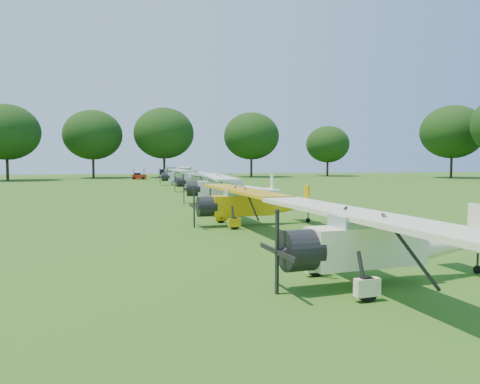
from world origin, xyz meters
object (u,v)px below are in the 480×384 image
(aircraft_2, at_px, (251,202))
(aircraft_6, at_px, (190,172))
(aircraft_5, at_px, (185,175))
(aircraft_4, at_px, (203,180))
(aircraft_7, at_px, (175,171))
(aircraft_1, at_px, (382,238))
(golf_cart, at_px, (139,176))
(aircraft_3, at_px, (227,186))

(aircraft_2, xyz_separation_m, aircraft_6, (0.89, 50.38, 0.20))
(aircraft_2, height_order, aircraft_5, aircraft_5)
(aircraft_4, distance_m, aircraft_7, 39.05)
(aircraft_4, bearing_deg, aircraft_2, -99.94)
(aircraft_2, distance_m, aircraft_5, 37.99)
(aircraft_7, bearing_deg, aircraft_1, -85.34)
(golf_cart, bearing_deg, aircraft_7, 60.94)
(aircraft_4, distance_m, golf_cart, 32.05)
(aircraft_4, height_order, golf_cart, aircraft_4)
(golf_cart, bearing_deg, aircraft_3, -69.97)
(aircraft_1, xyz_separation_m, aircraft_2, (-1.11, 11.69, -0.04))
(aircraft_4, distance_m, aircraft_5, 12.49)
(aircraft_6, distance_m, aircraft_7, 14.28)
(aircraft_4, bearing_deg, aircraft_3, -97.58)
(aircraft_6, bearing_deg, aircraft_5, -90.93)
(aircraft_2, xyz_separation_m, aircraft_3, (0.69, 11.84, 0.14))
(aircraft_1, distance_m, aircraft_3, 23.53)
(aircraft_3, distance_m, aircraft_4, 13.70)
(aircraft_5, distance_m, golf_cart, 19.80)
(aircraft_3, relative_size, aircraft_6, 0.95)
(aircraft_5, bearing_deg, aircraft_1, -93.85)
(aircraft_1, relative_size, aircraft_7, 1.05)
(aircraft_1, relative_size, golf_cart, 4.53)
(aircraft_6, xyz_separation_m, golf_cart, (-7.97, 6.34, -0.77))
(aircraft_5, height_order, aircraft_6, aircraft_6)
(aircraft_3, xyz_separation_m, golf_cart, (-7.77, 44.88, -0.71))
(aircraft_1, distance_m, golf_cart, 68.90)
(aircraft_7, distance_m, golf_cart, 10.16)
(aircraft_2, relative_size, aircraft_7, 1.01)
(aircraft_3, relative_size, golf_cart, 4.84)
(aircraft_4, relative_size, aircraft_5, 0.93)
(aircraft_5, relative_size, aircraft_7, 1.09)
(aircraft_2, height_order, aircraft_6, aircraft_6)
(aircraft_4, relative_size, aircraft_7, 1.00)
(aircraft_5, height_order, golf_cart, aircraft_5)
(aircraft_3, relative_size, aircraft_4, 1.11)
(aircraft_3, distance_m, golf_cart, 45.56)
(aircraft_7, bearing_deg, aircraft_4, -85.30)
(aircraft_5, xyz_separation_m, aircraft_6, (1.63, 12.40, 0.11))
(aircraft_3, height_order, aircraft_4, aircraft_3)
(aircraft_1, height_order, aircraft_5, aircraft_5)
(aircraft_5, bearing_deg, aircraft_4, -91.33)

